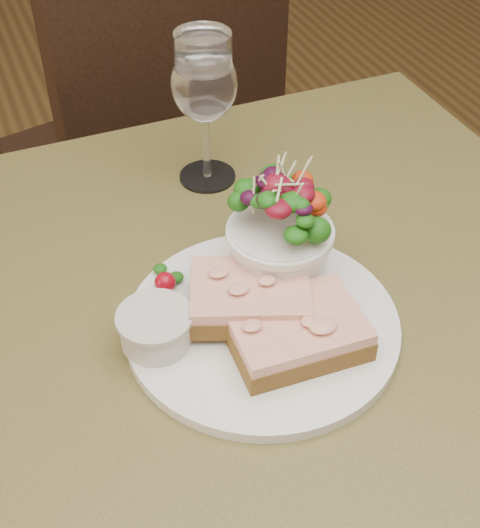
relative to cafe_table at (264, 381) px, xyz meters
name	(u,v)px	position (x,y,z in m)	size (l,w,h in m)	color
cafe_table	(264,381)	(0.00, 0.00, 0.00)	(0.80, 0.80, 0.75)	#473C1E
chair_far	(146,228)	(0.06, 0.74, -0.36)	(0.51, 0.51, 0.90)	black
dinner_plate	(262,325)	(-0.01, -0.01, 0.11)	(0.27, 0.27, 0.01)	white
sandwich_front	(296,331)	(0.01, -0.05, 0.13)	(0.13, 0.10, 0.03)	#432A12
sandwich_back	(250,296)	(-0.02, 0.00, 0.14)	(0.14, 0.12, 0.03)	#432A12
ramekin	(155,327)	(-0.11, 0.00, 0.13)	(0.07, 0.07, 0.04)	beige
salad_bowl	(280,230)	(0.03, 0.04, 0.17)	(0.10, 0.10, 0.13)	white
garnish	(172,278)	(-0.08, 0.07, 0.12)	(0.05, 0.04, 0.02)	#113B0A
wine_glass	(204,88)	(0.03, 0.25, 0.22)	(0.08, 0.08, 0.18)	white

